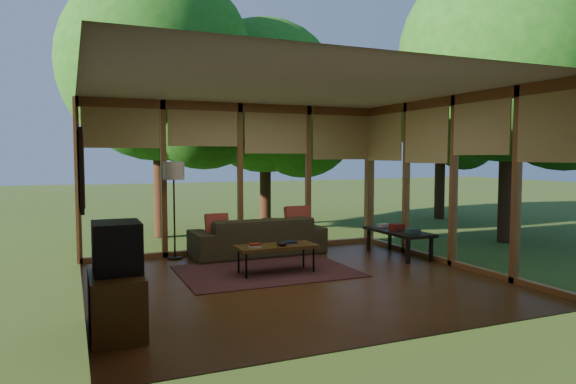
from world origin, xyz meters
name	(u,v)px	position (x,y,z in m)	size (l,w,h in m)	color
floor	(295,281)	(0.00, 0.00, 0.00)	(5.50, 5.50, 0.00)	#5D3218
ceiling	(295,86)	(0.00, 0.00, 2.70)	(5.50, 5.50, 0.00)	white
wall_left	(80,190)	(-2.75, 0.00, 1.35)	(0.04, 5.00, 2.70)	silver
wall_front	(404,199)	(0.00, -2.50, 1.35)	(5.50, 0.04, 2.70)	silver
window_wall_back	(240,178)	(0.00, 2.50, 1.35)	(5.50, 0.12, 2.70)	#955C2E
window_wall_right	(454,181)	(2.75, 0.00, 1.35)	(0.12, 5.00, 2.70)	#955C2E
exterior_lawn	(414,207)	(8.00, 8.00, -0.01)	(40.00, 40.00, 0.00)	#3A5921
tree_nw	(158,65)	(-1.08, 4.81, 3.69)	(4.11, 4.11, 5.75)	#382114
tree_ne	(264,97)	(1.68, 5.74, 3.24)	(3.83, 3.83, 5.16)	#382114
tree_se	(506,57)	(5.18, 1.37, 3.72)	(4.21, 4.21, 5.83)	#382114
tree_far	(435,116)	(6.48, 5.09, 2.86)	(2.55, 2.55, 4.16)	#382114
rug	(267,271)	(-0.15, 0.72, 0.01)	(2.58, 1.83, 0.01)	maroon
sofa	(258,236)	(0.16, 2.00, 0.34)	(2.33, 0.91, 0.68)	#3E371F
pillow_left	(217,226)	(-0.59, 1.95, 0.57)	(0.39, 0.13, 0.39)	maroon
pillow_right	(298,219)	(0.91, 1.95, 0.61)	(0.45, 0.15, 0.45)	maroon
ct_book_lower	(255,246)	(-0.41, 0.51, 0.44)	(0.18, 0.14, 0.03)	beige
ct_book_upper	(255,244)	(-0.41, 0.51, 0.47)	(0.16, 0.12, 0.03)	maroon
ct_book_side	(290,242)	(0.19, 0.64, 0.44)	(0.21, 0.16, 0.03)	black
ct_bowl	(282,244)	(-0.01, 0.46, 0.46)	(0.16, 0.16, 0.07)	black
media_cabinet	(116,302)	(-2.47, -1.19, 0.30)	(0.50, 1.00, 0.60)	brown
television	(117,247)	(-2.45, -1.19, 0.85)	(0.45, 0.55, 0.50)	black
console_book_a	(413,231)	(2.40, 0.57, 0.49)	(0.21, 0.15, 0.08)	#2F524A
console_book_b	(397,227)	(2.40, 1.02, 0.51)	(0.23, 0.16, 0.10)	maroon
console_book_c	(384,225)	(2.40, 1.42, 0.48)	(0.21, 0.16, 0.06)	beige
floor_lamp	(174,176)	(-1.25, 2.26, 1.41)	(0.36, 0.36, 1.65)	black
coffee_table	(276,247)	(-0.06, 0.56, 0.39)	(1.20, 0.50, 0.43)	brown
side_console	(398,233)	(2.40, 0.97, 0.41)	(0.60, 1.40, 0.46)	black
wall_painting	(81,170)	(-2.71, 1.40, 1.55)	(0.06, 1.35, 1.15)	black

